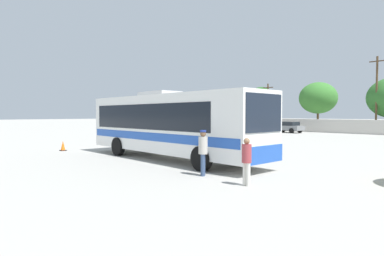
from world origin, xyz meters
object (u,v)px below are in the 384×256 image
at_px(utility_pole_far, 268,105).
at_px(roadside_tree_left, 261,99).
at_px(utility_pole_near, 377,94).
at_px(coach_bus_white_blue, 168,123).
at_px(attendant_by_bus_door, 203,150).
at_px(parked_car_second_grey, 288,127).
at_px(parked_car_leftmost_maroon, 253,125).
at_px(passenger_waiting_on_apron, 247,159).
at_px(traffic_cone_on_apron, 63,146).
at_px(roadside_tree_midleft, 318,98).

xyz_separation_m(utility_pole_far, roadside_tree_left, (-3.36, 3.18, 1.30)).
relative_size(utility_pole_near, utility_pole_far, 1.31).
bearing_deg(coach_bus_white_blue, utility_pole_near, 89.62).
xyz_separation_m(attendant_by_bus_door, parked_car_second_grey, (-12.87, 28.89, -0.24)).
bearing_deg(utility_pole_far, coach_bus_white_blue, -65.05).
distance_m(parked_car_leftmost_maroon, utility_pole_near, 15.85).
bearing_deg(passenger_waiting_on_apron, traffic_cone_on_apron, -179.17).
bearing_deg(traffic_cone_on_apron, roadside_tree_midleft, 92.22).
bearing_deg(roadside_tree_midleft, parked_car_second_grey, -84.95).
bearing_deg(utility_pole_far, roadside_tree_left, 136.53).
relative_size(attendant_by_bus_door, traffic_cone_on_apron, 2.74).
relative_size(utility_pole_near, traffic_cone_on_apron, 14.68).
xyz_separation_m(attendant_by_bus_door, traffic_cone_on_apron, (-12.26, -0.42, -0.69)).
relative_size(parked_car_second_grey, roadside_tree_left, 0.60).
bearing_deg(parked_car_second_grey, attendant_by_bus_door, -65.98).
distance_m(passenger_waiting_on_apron, parked_car_second_grey, 32.77).
bearing_deg(roadside_tree_left, utility_pole_far, -43.47).
xyz_separation_m(coach_bus_white_blue, utility_pole_far, (-15.35, 32.98, 1.84)).
relative_size(utility_pole_far, roadside_tree_left, 1.02).
bearing_deg(passenger_waiting_on_apron, parked_car_leftmost_maroon, 125.22).
bearing_deg(traffic_cone_on_apron, coach_bus_white_blue, 17.40).
bearing_deg(roadside_tree_left, attendant_by_bus_door, -58.71).
height_order(parked_car_leftmost_maroon, roadside_tree_left, roadside_tree_left).
relative_size(passenger_waiting_on_apron, utility_pole_near, 0.17).
bearing_deg(roadside_tree_left, passenger_waiting_on_apron, -56.50).
bearing_deg(passenger_waiting_on_apron, utility_pole_near, 100.54).
relative_size(parked_car_leftmost_maroon, utility_pole_far, 0.60).
xyz_separation_m(attendant_by_bus_door, parked_car_leftmost_maroon, (-18.63, 29.30, -0.21)).
xyz_separation_m(parked_car_leftmost_maroon, parked_car_second_grey, (5.75, -0.41, -0.03)).
bearing_deg(attendant_by_bus_door, coach_bus_white_blue, 155.91).
xyz_separation_m(roadside_tree_midleft, traffic_cone_on_apron, (1.54, -39.88, -4.56)).
xyz_separation_m(attendant_by_bus_door, roadside_tree_midleft, (-13.80, 39.45, 3.87)).
bearing_deg(utility_pole_near, parked_car_leftmost_maroon, -159.49).
height_order(utility_pole_far, roadside_tree_left, utility_pole_far).
distance_m(attendant_by_bus_door, passenger_waiting_on_apron, 2.22).
relative_size(utility_pole_far, roadside_tree_midleft, 0.98).
height_order(parked_car_leftmost_maroon, utility_pole_near, utility_pole_near).
bearing_deg(roadside_tree_left, utility_pole_near, -10.52).
height_order(attendant_by_bus_door, parked_car_second_grey, attendant_by_bus_door).
bearing_deg(traffic_cone_on_apron, roadside_tree_left, 105.83).
bearing_deg(traffic_cone_on_apron, parked_car_second_grey, 91.19).
distance_m(parked_car_second_grey, roadside_tree_midleft, 11.38).
xyz_separation_m(passenger_waiting_on_apron, utility_pole_far, (-22.05, 35.20, 2.86)).
height_order(parked_car_second_grey, traffic_cone_on_apron, parked_car_second_grey).
height_order(parked_car_second_grey, utility_pole_near, utility_pole_near).
bearing_deg(parked_car_leftmost_maroon, coach_bus_white_blue, -62.63).
height_order(utility_pole_near, roadside_tree_midleft, utility_pole_near).
distance_m(passenger_waiting_on_apron, roadside_tree_midleft, 42.96).
bearing_deg(coach_bus_white_blue, parked_car_leftmost_maroon, 117.37).
distance_m(coach_bus_white_blue, utility_pole_near, 32.79).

